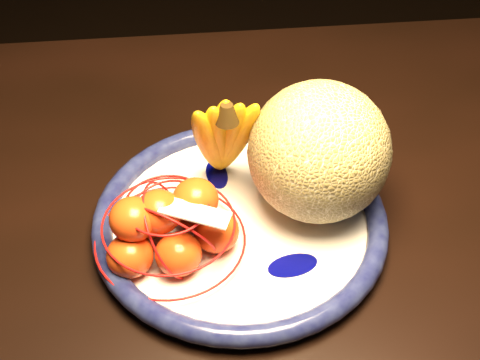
{
  "coord_description": "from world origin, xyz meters",
  "views": [
    {
      "loc": [
        -0.16,
        -0.56,
        1.37
      ],
      "look_at": [
        -0.16,
        -0.03,
        0.86
      ],
      "focal_mm": 50.0,
      "sensor_mm": 36.0,
      "label": 1
    }
  ],
  "objects_px": {
    "fruit_bowl": "(240,221)",
    "dining_table": "(281,297)",
    "cantaloupe": "(319,152)",
    "mandarin_bag": "(169,225)",
    "banana_bunch": "(223,134)"
  },
  "relations": [
    {
      "from": "fruit_bowl",
      "to": "dining_table",
      "type": "bearing_deg",
      "value": -35.04
    },
    {
      "from": "banana_bunch",
      "to": "mandarin_bag",
      "type": "relative_size",
      "value": 0.77
    },
    {
      "from": "fruit_bowl",
      "to": "mandarin_bag",
      "type": "height_order",
      "value": "mandarin_bag"
    },
    {
      "from": "mandarin_bag",
      "to": "dining_table",
      "type": "bearing_deg",
      "value": 0.82
    },
    {
      "from": "dining_table",
      "to": "cantaloupe",
      "type": "bearing_deg",
      "value": 54.84
    },
    {
      "from": "dining_table",
      "to": "cantaloupe",
      "type": "xyz_separation_m",
      "value": [
        0.04,
        0.07,
        0.18
      ]
    },
    {
      "from": "fruit_bowl",
      "to": "mandarin_bag",
      "type": "relative_size",
      "value": 1.71
    },
    {
      "from": "cantaloupe",
      "to": "banana_bunch",
      "type": "xyz_separation_m",
      "value": [
        -0.11,
        0.03,
        -0.0
      ]
    },
    {
      "from": "dining_table",
      "to": "cantaloupe",
      "type": "relative_size",
      "value": 10.47
    },
    {
      "from": "dining_table",
      "to": "mandarin_bag",
      "type": "height_order",
      "value": "mandarin_bag"
    },
    {
      "from": "fruit_bowl",
      "to": "mandarin_bag",
      "type": "xyz_separation_m",
      "value": [
        -0.08,
        -0.04,
        0.03
      ]
    },
    {
      "from": "banana_bunch",
      "to": "mandarin_bag",
      "type": "bearing_deg",
      "value": -130.73
    },
    {
      "from": "banana_bunch",
      "to": "dining_table",
      "type": "bearing_deg",
      "value": -66.24
    },
    {
      "from": "dining_table",
      "to": "cantaloupe",
      "type": "distance_m",
      "value": 0.19
    },
    {
      "from": "fruit_bowl",
      "to": "banana_bunch",
      "type": "xyz_separation_m",
      "value": [
        -0.02,
        0.06,
        0.08
      ]
    }
  ]
}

